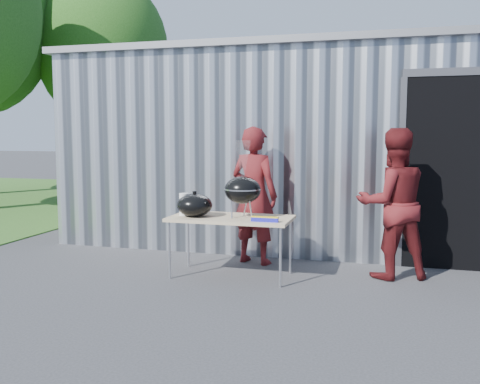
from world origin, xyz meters
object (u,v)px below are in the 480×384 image
(folding_table, at_px, (231,220))
(person_cook, at_px, (254,195))
(kettle_grill, at_px, (243,184))
(person_bystander, at_px, (393,204))

(folding_table, relative_size, person_cook, 0.80)
(kettle_grill, xyz_separation_m, person_cook, (-0.05, 0.78, -0.23))
(folding_table, xyz_separation_m, person_bystander, (1.92, 0.50, 0.21))
(kettle_grill, relative_size, person_cook, 0.50)
(kettle_grill, distance_m, person_cook, 0.81)
(person_cook, bearing_deg, kettle_grill, 109.62)
(kettle_grill, bearing_deg, folding_table, 174.03)
(kettle_grill, distance_m, person_bystander, 1.85)
(folding_table, bearing_deg, person_bystander, 14.54)
(folding_table, height_order, kettle_grill, kettle_grill)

